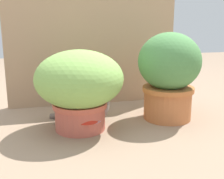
% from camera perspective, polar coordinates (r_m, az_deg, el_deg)
% --- Properties ---
extents(ground_plane, '(6.00, 6.00, 0.00)m').
position_cam_1_polar(ground_plane, '(1.40, -3.61, -7.98)').
color(ground_plane, '#937961').
extents(cardboard_backdrop, '(1.05, 0.03, 0.82)m').
position_cam_1_polar(cardboard_backdrop, '(1.78, -3.81, 10.16)').
color(cardboard_backdrop, tan).
rests_on(cardboard_backdrop, ground).
extents(grass_planter, '(0.42, 0.42, 0.39)m').
position_cam_1_polar(grass_planter, '(1.35, -6.56, 0.97)').
color(grass_planter, '#C35C4B').
rests_on(grass_planter, ground).
extents(leafy_planter, '(0.33, 0.33, 0.46)m').
position_cam_1_polar(leafy_planter, '(1.52, 11.34, 3.27)').
color(leafy_planter, '#C26D3D').
rests_on(leafy_planter, ground).
extents(cat, '(0.34, 0.29, 0.32)m').
position_cam_1_polar(cat, '(1.43, -5.10, -2.36)').
color(cat, '#68584F').
rests_on(cat, ground).
extents(mushroom_ornament_pink, '(0.10, 0.10, 0.10)m').
position_cam_1_polar(mushroom_ornament_pink, '(1.33, -4.37, -5.74)').
color(mushroom_ornament_pink, silver).
rests_on(mushroom_ornament_pink, ground).
extents(mushroom_ornament_red, '(0.11, 0.11, 0.11)m').
position_cam_1_polar(mushroom_ornament_red, '(1.32, -5.08, -5.67)').
color(mushroom_ornament_red, silver).
rests_on(mushroom_ornament_red, ground).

